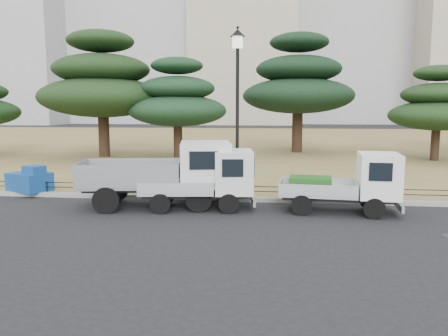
# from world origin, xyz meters

# --- Properties ---
(ground) EXTENTS (220.00, 220.00, 0.00)m
(ground) POSITION_xyz_m (0.00, 0.00, 0.00)
(ground) COLOR black
(lawn) EXTENTS (120.00, 56.00, 0.15)m
(lawn) POSITION_xyz_m (0.00, 30.60, 0.07)
(lawn) COLOR olive
(lawn) RESTS_ON ground
(curb) EXTENTS (120.00, 0.25, 0.16)m
(curb) POSITION_xyz_m (0.00, 2.60, 0.08)
(curb) COLOR gray
(curb) RESTS_ON ground
(truck_large) EXTENTS (5.35, 2.85, 2.22)m
(truck_large) POSITION_xyz_m (-1.94, 1.49, 1.23)
(truck_large) COLOR black
(truck_large) RESTS_ON ground
(truck_kei_front) EXTENTS (3.90, 2.04, 1.98)m
(truck_kei_front) POSITION_xyz_m (-0.52, 1.30, 0.98)
(truck_kei_front) COLOR black
(truck_kei_front) RESTS_ON ground
(truck_kei_rear) EXTENTS (3.85, 1.92, 1.95)m
(truck_kei_rear) POSITION_xyz_m (4.14, 1.28, 0.97)
(truck_kei_rear) COLOR black
(truck_kei_rear) RESTS_ON ground
(street_lamp) EXTENTS (0.54, 0.54, 6.00)m
(street_lamp) POSITION_xyz_m (0.38, 2.90, 4.21)
(street_lamp) COLOR black
(street_lamp) RESTS_ON lawn
(pipe_fence) EXTENTS (38.00, 0.04, 0.40)m
(pipe_fence) POSITION_xyz_m (0.00, 2.75, 0.44)
(pipe_fence) COLOR black
(pipe_fence) RESTS_ON lawn
(tarp_pile) EXTENTS (1.85, 1.64, 1.02)m
(tarp_pile) POSITION_xyz_m (-7.78, 2.91, 0.56)
(tarp_pile) COLOR #124591
(tarp_pile) RESTS_ON lawn
(pine_west_near) EXTENTS (8.25, 8.25, 8.25)m
(pine_west_near) POSITION_xyz_m (-9.62, 15.13, 4.91)
(pine_west_near) COLOR black
(pine_west_near) RESTS_ON lawn
(pine_center_left) EXTENTS (6.32, 6.32, 6.43)m
(pine_center_left) POSITION_xyz_m (-4.47, 14.67, 3.86)
(pine_center_left) COLOR black
(pine_center_left) RESTS_ON lawn
(pine_center_right) EXTENTS (8.11, 8.11, 8.61)m
(pine_center_right) POSITION_xyz_m (3.40, 19.67, 5.14)
(pine_center_right) COLOR black
(pine_center_right) RESTS_ON lawn
(pine_east_near) EXTENTS (5.77, 5.77, 5.83)m
(pine_east_near) POSITION_xyz_m (11.66, 15.36, 3.52)
(pine_east_near) COLOR black
(pine_east_near) RESTS_ON lawn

